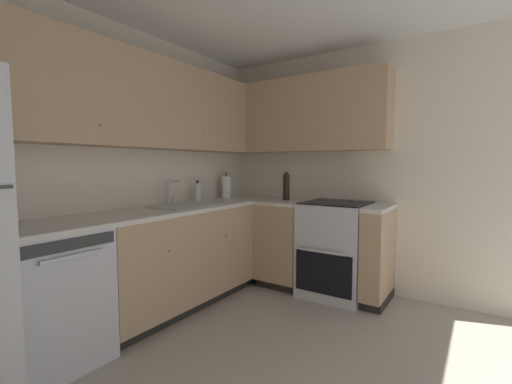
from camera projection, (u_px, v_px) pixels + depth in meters
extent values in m
cube|color=beige|center=(107.00, 172.00, 2.85)|extent=(3.76, 0.05, 2.48)
cube|color=beige|center=(373.00, 170.00, 3.45)|extent=(0.05, 3.42, 2.48)
cube|color=silver|center=(48.00, 298.00, 2.19)|extent=(0.60, 0.60, 0.88)
cube|color=#333333|center=(71.00, 244.00, 1.99)|extent=(0.55, 0.01, 0.07)
cube|color=silver|center=(72.00, 257.00, 1.99)|extent=(0.36, 0.02, 0.02)
cube|color=tan|center=(176.00, 254.00, 3.10)|extent=(1.58, 0.60, 0.79)
cube|color=black|center=(174.00, 301.00, 3.15)|extent=(1.58, 0.54, 0.09)
sphere|color=tan|center=(170.00, 251.00, 2.62)|extent=(0.02, 0.02, 0.02)
sphere|color=tan|center=(227.00, 235.00, 3.20)|extent=(0.02, 0.02, 0.02)
cube|color=beige|center=(175.00, 209.00, 3.06)|extent=(2.78, 0.60, 0.03)
cube|color=tan|center=(286.00, 240.00, 3.70)|extent=(0.60, 0.48, 0.79)
cube|color=black|center=(287.00, 279.00, 3.76)|extent=(0.54, 0.48, 0.09)
cube|color=tan|center=(378.00, 252.00, 3.16)|extent=(0.60, 0.19, 0.79)
cube|color=black|center=(378.00, 298.00, 3.22)|extent=(0.54, 0.19, 0.09)
sphere|color=tan|center=(369.00, 243.00, 2.89)|extent=(0.02, 0.02, 0.02)
cube|color=beige|center=(286.00, 202.00, 3.67)|extent=(0.60, 0.48, 0.03)
cube|color=beige|center=(380.00, 208.00, 3.13)|extent=(0.60, 0.19, 0.03)
cube|color=silver|center=(336.00, 249.00, 3.41)|extent=(0.64, 0.62, 0.92)
cube|color=black|center=(323.00, 274.00, 3.15)|extent=(0.02, 0.55, 0.39)
cube|color=silver|center=(322.00, 251.00, 3.12)|extent=(0.02, 0.43, 0.02)
cube|color=black|center=(337.00, 203.00, 3.37)|extent=(0.59, 0.60, 0.01)
cube|color=silver|center=(347.00, 193.00, 3.62)|extent=(0.03, 0.60, 0.15)
cylinder|color=#4C4C4C|center=(346.00, 204.00, 3.18)|extent=(0.11, 0.11, 0.01)
cylinder|color=#4C4C4C|center=(318.00, 202.00, 3.33)|extent=(0.11, 0.11, 0.01)
cylinder|color=#4C4C4C|center=(355.00, 201.00, 3.41)|extent=(0.11, 0.11, 0.01)
cylinder|color=#4C4C4C|center=(329.00, 200.00, 3.56)|extent=(0.11, 0.11, 0.01)
cube|color=tan|center=(147.00, 103.00, 2.93)|extent=(2.46, 0.32, 0.77)
sphere|color=tan|center=(101.00, 125.00, 2.41)|extent=(0.02, 0.02, 0.02)
sphere|color=tan|center=(205.00, 136.00, 3.31)|extent=(0.02, 0.02, 0.02)
cube|color=tan|center=(300.00, 116.00, 3.66)|extent=(0.32, 1.85, 0.77)
cube|color=#B7B7BC|center=(186.00, 206.00, 3.14)|extent=(0.59, 0.40, 0.01)
cube|color=gray|center=(186.00, 211.00, 3.14)|extent=(0.54, 0.36, 0.09)
cube|color=#99999E|center=(186.00, 209.00, 3.14)|extent=(0.02, 0.35, 0.06)
cylinder|color=silver|center=(169.00, 192.00, 3.25)|extent=(0.02, 0.02, 0.24)
cylinder|color=silver|center=(174.00, 181.00, 3.20)|extent=(0.02, 0.15, 0.02)
cylinder|color=silver|center=(173.00, 201.00, 3.30)|extent=(0.02, 0.02, 0.06)
cylinder|color=silver|center=(198.00, 192.00, 3.56)|extent=(0.06, 0.06, 0.19)
cylinder|color=#262626|center=(198.00, 182.00, 3.55)|extent=(0.03, 0.03, 0.03)
cylinder|color=white|center=(226.00, 187.00, 3.92)|extent=(0.11, 0.11, 0.24)
cylinder|color=#3F3F3F|center=(226.00, 185.00, 3.92)|extent=(0.02, 0.02, 0.30)
cylinder|color=black|center=(286.00, 187.00, 3.65)|extent=(0.07, 0.07, 0.28)
cylinder|color=black|center=(286.00, 173.00, 3.64)|extent=(0.04, 0.04, 0.02)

